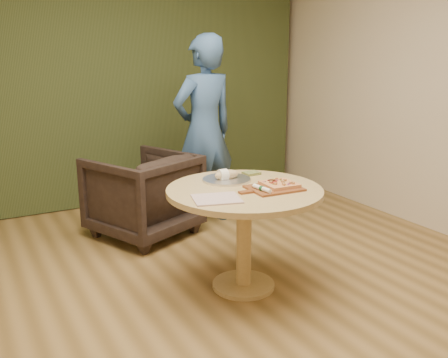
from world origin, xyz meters
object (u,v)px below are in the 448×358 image
serving_tray (227,179)px  armchair (143,191)px  person_standing (204,131)px  pizza_paddle (273,188)px  bread_roll (226,175)px  cutlery_roll (262,188)px  flatbread_pizza (279,184)px  pedestal_table (244,207)px

serving_tray → armchair: bearing=103.1°
person_standing → serving_tray: bearing=63.2°
pizza_paddle → bread_roll: bread_roll is taller
person_standing → bread_roll: bearing=62.8°
cutlery_roll → flatbread_pizza: bearing=8.6°
flatbread_pizza → armchair: bearing=108.3°
flatbread_pizza → cutlery_roll: 0.18m
cutlery_roll → serving_tray: 0.40m
pedestal_table → pizza_paddle: 0.25m
pedestal_table → pizza_paddle: pizza_paddle is taller
pizza_paddle → serving_tray: bearing=116.7°
cutlery_roll → armchair: (-0.31, 1.51, -0.35)m
armchair → person_standing: 0.83m
pizza_paddle → cutlery_roll: (-0.11, -0.03, 0.02)m
pedestal_table → pizza_paddle: (0.16, -0.12, 0.15)m
pedestal_table → armchair: bearing=101.1°
cutlery_roll → person_standing: size_ratio=0.11×
person_standing → flatbread_pizza: bearing=75.6°
flatbread_pizza → serving_tray: flatbread_pizza is taller
armchair → serving_tray: bearing=79.9°
pedestal_table → person_standing: person_standing is taller
bread_roll → person_standing: bearing=70.6°
cutlery_roll → serving_tray: size_ratio=0.56×
flatbread_pizza → pizza_paddle: bearing=-167.5°
serving_tray → pedestal_table: bearing=-88.7°
pizza_paddle → armchair: size_ratio=0.53×
pedestal_table → bread_roll: bearing=93.4°
pizza_paddle → flatbread_pizza: flatbread_pizza is taller
pedestal_table → serving_tray: serving_tray is taller
pizza_paddle → armchair: armchair is taller
pedestal_table → armchair: 1.40m
flatbread_pizza → serving_tray: size_ratio=0.65×
pedestal_table → cutlery_roll: 0.23m
pizza_paddle → serving_tray: size_ratio=1.27×
pedestal_table → person_standing: (0.40, 1.42, 0.31)m
cutlery_roll → serving_tray: bearing=91.6°
cutlery_roll → armchair: 1.58m
flatbread_pizza → cutlery_roll: bearing=-165.7°
serving_tray → person_standing: person_standing is taller
pedestal_table → person_standing: 1.50m
armchair → pizza_paddle: bearing=82.6°
pedestal_table → flatbread_pizza: size_ratio=4.73×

